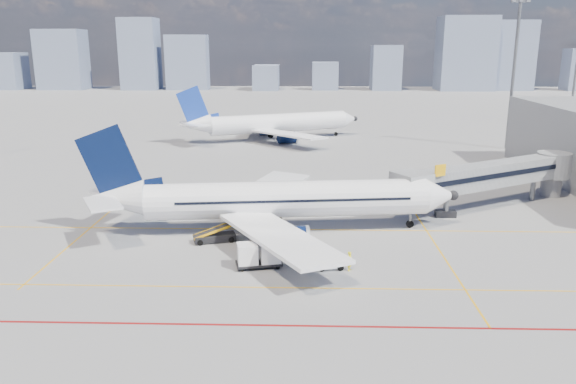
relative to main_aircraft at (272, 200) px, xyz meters
The scene contains 11 objects.
ground 8.20m from the main_aircraft, 78.83° to the right, with size 420.00×420.00×0.00m, color gray.
apron_markings 11.79m from the main_aircraft, 85.53° to the right, with size 90.00×35.12×0.01m.
jet_bridge 26.73m from the main_aircraft, 20.85° to the left, with size 23.55×15.78×6.30m.
floodlight_mast_ne 62.69m from the main_aircraft, 50.34° to the left, with size 3.20×0.61×25.45m.
distant_skyline 182.86m from the main_aircraft, 91.32° to the left, with size 250.26×15.96×29.24m.
main_aircraft is the anchor object (origin of this frame).
second_aircraft 55.65m from the main_aircraft, 93.38° to the left, with size 35.21×29.72×10.91m.
baggage_tug 11.10m from the main_aircraft, 60.98° to the right, with size 2.30×1.54×1.51m.
cargo_dolly 9.58m from the main_aircraft, 93.52° to the right, with size 4.08×2.47×2.09m.
belt_loader 6.57m from the main_aircraft, 148.22° to the right, with size 5.59×2.82×2.26m.
ramp_worker 12.29m from the main_aircraft, 54.70° to the right, with size 0.60×0.40×1.65m, color yellow.
Camera 1 is at (1.69, -45.66, 18.01)m, focal length 35.00 mm.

